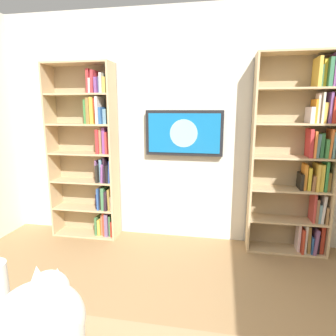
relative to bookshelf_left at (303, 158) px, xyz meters
name	(u,v)px	position (x,y,z in m)	size (l,w,h in m)	color
wall_back	(183,128)	(1.31, -0.17, 0.29)	(4.52, 0.06, 2.70)	silver
bookshelf_left	(303,158)	(0.00, 0.00, 0.00)	(0.85, 0.28, 2.14)	tan
bookshelf_right	(92,153)	(2.40, 0.00, -0.02)	(0.82, 0.28, 2.10)	tan
wall_mounted_tv	(184,133)	(1.29, -0.09, 0.24)	(0.90, 0.07, 0.52)	black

